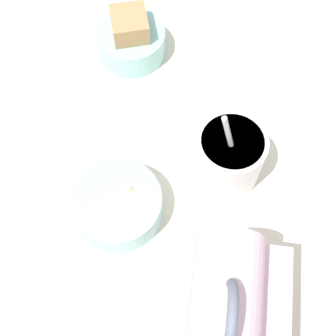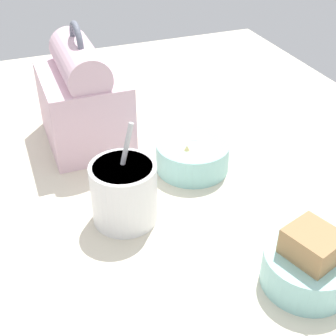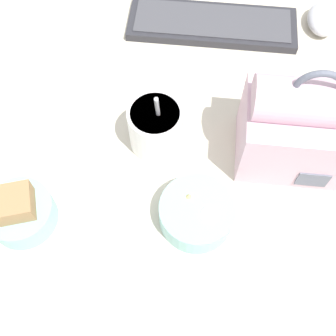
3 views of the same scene
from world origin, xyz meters
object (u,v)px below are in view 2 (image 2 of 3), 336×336
Objects in this scene: soup_cup at (124,192)px; bento_bowl_sandwich at (308,265)px; bento_bowl_snacks at (192,155)px; lunch_bag at (83,98)px.

soup_cup reaches higher than bento_bowl_sandwich.
soup_cup is 16.70cm from bento_bowl_snacks.
lunch_bag reaches higher than bento_bowl_sandwich.
bento_bowl_sandwich is at bearing -138.97° from soup_cup.
bento_bowl_snacks is at bearing -137.05° from lunch_bag.
soup_cup is at bearing 120.75° from bento_bowl_snacks.
lunch_bag reaches higher than soup_cup.
soup_cup is 26.39cm from bento_bowl_sandwich.
soup_cup is at bearing 41.03° from bento_bowl_sandwich.
lunch_bag is at bearing 42.95° from bento_bowl_snacks.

